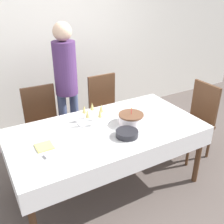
{
  "coord_description": "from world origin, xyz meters",
  "views": [
    {
      "loc": [
        -1.09,
        -2.04,
        2.06
      ],
      "look_at": [
        0.12,
        0.09,
        0.85
      ],
      "focal_mm": 42.0,
      "sensor_mm": 36.0,
      "label": 1
    }
  ],
  "objects_px": {
    "dining_chair_far_left": "(43,122)",
    "dining_chair_far_right": "(106,107)",
    "dining_chair_right_end": "(197,117)",
    "champagne_tray": "(93,115)",
    "plate_stack_main": "(127,133)",
    "birthday_cake": "(131,119)",
    "person_standing": "(66,78)"
  },
  "relations": [
    {
      "from": "dining_chair_far_right",
      "to": "champagne_tray",
      "type": "relative_size",
      "value": 2.72
    },
    {
      "from": "dining_chair_far_right",
      "to": "person_standing",
      "type": "bearing_deg",
      "value": 171.62
    },
    {
      "from": "dining_chair_far_right",
      "to": "champagne_tray",
      "type": "distance_m",
      "value": 0.84
    },
    {
      "from": "dining_chair_right_end",
      "to": "champagne_tray",
      "type": "xyz_separation_m",
      "value": [
        -1.35,
        0.21,
        0.27
      ]
    },
    {
      "from": "plate_stack_main",
      "to": "person_standing",
      "type": "xyz_separation_m",
      "value": [
        -0.18,
        1.13,
        0.26
      ]
    },
    {
      "from": "birthday_cake",
      "to": "plate_stack_main",
      "type": "bearing_deg",
      "value": -131.48
    },
    {
      "from": "dining_chair_far_left",
      "to": "dining_chair_far_right",
      "type": "distance_m",
      "value": 0.87
    },
    {
      "from": "dining_chair_far_left",
      "to": "dining_chair_far_right",
      "type": "relative_size",
      "value": 1.0
    },
    {
      "from": "dining_chair_right_end",
      "to": "dining_chair_far_right",
      "type": "bearing_deg",
      "value": 136.12
    },
    {
      "from": "dining_chair_far_right",
      "to": "dining_chair_right_end",
      "type": "distance_m",
      "value": 1.2
    },
    {
      "from": "champagne_tray",
      "to": "dining_chair_far_left",
      "type": "bearing_deg",
      "value": 121.6
    },
    {
      "from": "dining_chair_right_end",
      "to": "plate_stack_main",
      "type": "xyz_separation_m",
      "value": [
        -1.2,
        -0.22,
        0.23
      ]
    },
    {
      "from": "champagne_tray",
      "to": "person_standing",
      "type": "height_order",
      "value": "person_standing"
    },
    {
      "from": "birthday_cake",
      "to": "plate_stack_main",
      "type": "distance_m",
      "value": 0.27
    },
    {
      "from": "dining_chair_right_end",
      "to": "champagne_tray",
      "type": "distance_m",
      "value": 1.4
    },
    {
      "from": "dining_chair_right_end",
      "to": "plate_stack_main",
      "type": "relative_size",
      "value": 4.38
    },
    {
      "from": "dining_chair_far_right",
      "to": "birthday_cake",
      "type": "height_order",
      "value": "dining_chair_far_right"
    },
    {
      "from": "champagne_tray",
      "to": "person_standing",
      "type": "bearing_deg",
      "value": 92.0
    },
    {
      "from": "champagne_tray",
      "to": "plate_stack_main",
      "type": "xyz_separation_m",
      "value": [
        0.15,
        -0.43,
        -0.04
      ]
    },
    {
      "from": "dining_chair_right_end",
      "to": "champagne_tray",
      "type": "relative_size",
      "value": 2.72
    },
    {
      "from": "champagne_tray",
      "to": "plate_stack_main",
      "type": "relative_size",
      "value": 1.61
    },
    {
      "from": "champagne_tray",
      "to": "dining_chair_right_end",
      "type": "bearing_deg",
      "value": -8.7
    },
    {
      "from": "dining_chair_far_right",
      "to": "person_standing",
      "type": "height_order",
      "value": "person_standing"
    },
    {
      "from": "dining_chair_far_left",
      "to": "champagne_tray",
      "type": "xyz_separation_m",
      "value": [
        0.39,
        -0.63,
        0.27
      ]
    },
    {
      "from": "champagne_tray",
      "to": "person_standing",
      "type": "relative_size",
      "value": 0.21
    },
    {
      "from": "dining_chair_far_right",
      "to": "dining_chair_right_end",
      "type": "bearing_deg",
      "value": -43.88
    },
    {
      "from": "birthday_cake",
      "to": "champagne_tray",
      "type": "height_order",
      "value": "same"
    },
    {
      "from": "dining_chair_far_left",
      "to": "dining_chair_right_end",
      "type": "relative_size",
      "value": 1.0
    },
    {
      "from": "dining_chair_far_left",
      "to": "plate_stack_main",
      "type": "distance_m",
      "value": 1.21
    },
    {
      "from": "dining_chair_right_end",
      "to": "birthday_cake",
      "type": "xyz_separation_m",
      "value": [
        -1.03,
        -0.02,
        0.26
      ]
    },
    {
      "from": "plate_stack_main",
      "to": "person_standing",
      "type": "relative_size",
      "value": 0.13
    },
    {
      "from": "dining_chair_right_end",
      "to": "plate_stack_main",
      "type": "height_order",
      "value": "dining_chair_right_end"
    }
  ]
}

